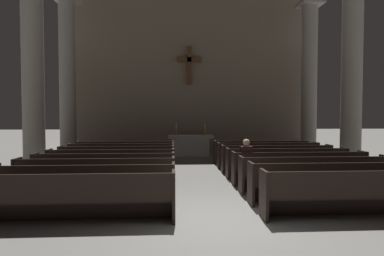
# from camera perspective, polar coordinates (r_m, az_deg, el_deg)

# --- Properties ---
(ground_plane) EXTENTS (80.00, 80.00, 0.00)m
(ground_plane) POSITION_cam_1_polar(r_m,az_deg,el_deg) (6.57, 4.66, -15.48)
(ground_plane) COLOR slate
(pew_left_row_1) EXTENTS (3.88, 0.50, 0.95)m
(pew_left_row_1) POSITION_cam_1_polar(r_m,az_deg,el_deg) (6.61, -20.27, -11.19)
(pew_left_row_1) COLOR black
(pew_left_row_1) RESTS_ON ground
(pew_left_row_2) EXTENTS (3.88, 0.50, 0.95)m
(pew_left_row_2) POSITION_cam_1_polar(r_m,az_deg,el_deg) (7.60, -17.95, -9.42)
(pew_left_row_2) COLOR black
(pew_left_row_2) RESTS_ON ground
(pew_left_row_3) EXTENTS (3.88, 0.50, 0.95)m
(pew_left_row_3) POSITION_cam_1_polar(r_m,az_deg,el_deg) (8.59, -16.19, -8.04)
(pew_left_row_3) COLOR black
(pew_left_row_3) RESTS_ON ground
(pew_left_row_4) EXTENTS (3.88, 0.50, 0.95)m
(pew_left_row_4) POSITION_cam_1_polar(r_m,az_deg,el_deg) (9.60, -14.80, -6.94)
(pew_left_row_4) COLOR black
(pew_left_row_4) RESTS_ON ground
(pew_left_row_5) EXTENTS (3.88, 0.50, 0.95)m
(pew_left_row_5) POSITION_cam_1_polar(r_m,az_deg,el_deg) (10.61, -13.68, -6.05)
(pew_left_row_5) COLOR black
(pew_left_row_5) RESTS_ON ground
(pew_left_row_6) EXTENTS (3.88, 0.50, 0.95)m
(pew_left_row_6) POSITION_cam_1_polar(r_m,az_deg,el_deg) (11.63, -12.76, -5.32)
(pew_left_row_6) COLOR black
(pew_left_row_6) RESTS_ON ground
(pew_left_row_7) EXTENTS (3.88, 0.50, 0.95)m
(pew_left_row_7) POSITION_cam_1_polar(r_m,az_deg,el_deg) (12.65, -11.98, -4.70)
(pew_left_row_7) COLOR black
(pew_left_row_7) RESTS_ON ground
(pew_left_row_8) EXTENTS (3.88, 0.50, 0.95)m
(pew_left_row_8) POSITION_cam_1_polar(r_m,az_deg,el_deg) (13.68, -11.33, -4.17)
(pew_left_row_8) COLOR black
(pew_left_row_8) RESTS_ON ground
(pew_right_row_1) EXTENTS (3.88, 0.50, 0.95)m
(pew_right_row_1) POSITION_cam_1_polar(r_m,az_deg,el_deg) (7.32, 27.09, -10.01)
(pew_right_row_1) COLOR black
(pew_right_row_1) RESTS_ON ground
(pew_right_row_2) EXTENTS (3.88, 0.50, 0.95)m
(pew_right_row_2) POSITION_cam_1_polar(r_m,az_deg,el_deg) (8.21, 23.35, -8.61)
(pew_right_row_2) COLOR black
(pew_right_row_2) RESTS_ON ground
(pew_right_row_3) EXTENTS (3.88, 0.50, 0.95)m
(pew_right_row_3) POSITION_cam_1_polar(r_m,az_deg,el_deg) (9.14, 20.39, -7.47)
(pew_right_row_3) COLOR black
(pew_right_row_3) RESTS_ON ground
(pew_right_row_4) EXTENTS (3.88, 0.50, 0.95)m
(pew_right_row_4) POSITION_cam_1_polar(r_m,az_deg,el_deg) (10.09, 17.98, -6.53)
(pew_right_row_4) COLOR black
(pew_right_row_4) RESTS_ON ground
(pew_right_row_5) EXTENTS (3.88, 0.50, 0.95)m
(pew_right_row_5) POSITION_cam_1_polar(r_m,az_deg,el_deg) (11.06, 16.00, -5.74)
(pew_right_row_5) COLOR black
(pew_right_row_5) RESTS_ON ground
(pew_right_row_6) EXTENTS (3.88, 0.50, 0.95)m
(pew_right_row_6) POSITION_cam_1_polar(r_m,az_deg,el_deg) (12.04, 14.35, -5.07)
(pew_right_row_6) COLOR black
(pew_right_row_6) RESTS_ON ground
(pew_right_row_7) EXTENTS (3.88, 0.50, 0.95)m
(pew_right_row_7) POSITION_cam_1_polar(r_m,az_deg,el_deg) (13.03, 12.95, -4.50)
(pew_right_row_7) COLOR black
(pew_right_row_7) RESTS_ON ground
(pew_right_row_8) EXTENTS (3.88, 0.50, 0.95)m
(pew_right_row_8) POSITION_cam_1_polar(r_m,az_deg,el_deg) (14.03, 11.75, -4.01)
(pew_right_row_8) COLOR black
(pew_right_row_8) RESTS_ON ground
(column_left_second) EXTENTS (1.10, 1.10, 7.43)m
(column_left_second) POSITION_cam_1_polar(r_m,az_deg,el_deg) (12.99, -25.74, 9.24)
(column_left_second) COLOR #9E998E
(column_left_second) RESTS_ON ground
(column_right_second) EXTENTS (1.10, 1.10, 7.43)m
(column_right_second) POSITION_cam_1_polar(r_m,az_deg,el_deg) (13.75, 25.83, 8.84)
(column_right_second) COLOR #9E998E
(column_right_second) RESTS_ON ground
(column_left_third) EXTENTS (1.10, 1.10, 7.43)m
(column_left_third) POSITION_cam_1_polar(r_m,az_deg,el_deg) (16.57, -20.66, 7.76)
(column_left_third) COLOR #9E998E
(column_left_third) RESTS_ON ground
(column_right_third) EXTENTS (1.10, 1.10, 7.43)m
(column_right_third) POSITION_cam_1_polar(r_m,az_deg,el_deg) (17.17, 19.53, 7.58)
(column_right_third) COLOR #9E998E
(column_right_third) RESTS_ON ground
(altar) EXTENTS (2.20, 0.90, 1.01)m
(altar) POSITION_cam_1_polar(r_m,az_deg,el_deg) (16.12, -0.24, -2.95)
(altar) COLOR #BCB7AD
(altar) RESTS_ON ground
(candlestick_left) EXTENTS (0.16, 0.16, 0.59)m
(candlestick_left) POSITION_cam_1_polar(r_m,az_deg,el_deg) (16.05, -2.74, -0.62)
(candlestick_left) COLOR #B79338
(candlestick_left) RESTS_ON altar
(candlestick_right) EXTENTS (0.16, 0.16, 0.59)m
(candlestick_right) POSITION_cam_1_polar(r_m,az_deg,el_deg) (16.13, 2.24, -0.60)
(candlestick_right) COLOR #B79338
(candlestick_right) RESTS_ON altar
(apse_with_cross) EXTENTS (12.68, 0.49, 8.35)m
(apse_with_cross) POSITION_cam_1_polar(r_m,az_deg,el_deg) (17.82, -0.53, 9.28)
(apse_with_cross) COLOR gray
(apse_with_cross) RESTS_ON ground
(lone_worshipper) EXTENTS (0.32, 0.43, 1.32)m
(lone_worshipper) POSITION_cam_1_polar(r_m,az_deg,el_deg) (9.65, 9.22, -5.56)
(lone_worshipper) COLOR #26262B
(lone_worshipper) RESTS_ON ground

